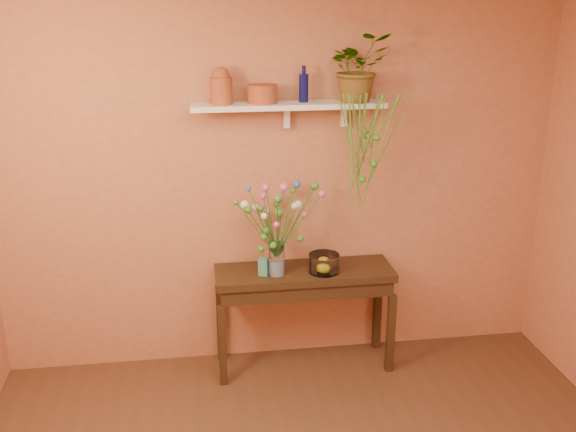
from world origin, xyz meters
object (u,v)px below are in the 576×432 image
Objects in this scene: sideboard at (304,284)px; spider_plant at (358,67)px; glass_vase at (277,261)px; glass_bowl at (324,264)px; terracotta_jug at (221,86)px; blue_bottle at (304,87)px; bouquet at (277,211)px.

sideboard is 2.80× the size of spider_plant.
spider_plant is at bearing 13.40° from glass_vase.
spider_plant is 1.36m from glass_bowl.
glass_bowl is at bearing -149.72° from spider_plant.
spider_plant is at bearing 30.28° from glass_bowl.
glass_bowl reaches higher than sideboard.
terracotta_jug is at bearing 167.70° from glass_bowl.
glass_bowl is (0.13, -0.06, 0.17)m from sideboard.
spider_plant reaches higher than glass_vase.
blue_bottle is at bearing 88.18° from sideboard.
spider_plant is 1.95× the size of glass_vase.
blue_bottle is 1.23m from glass_bowl.
glass_vase is at bearing -166.60° from spider_plant.
blue_bottle is 0.39× the size of bouquet.
sideboard is at bearing 15.59° from glass_vase.
bouquet is (-0.20, -0.05, 0.58)m from sideboard.
terracotta_jug is 0.55m from blue_bottle.
sideboard is 1.38m from blue_bottle.
terracotta_jug is 0.90m from bouquet.
bouquet is (-0.56, -0.12, -0.93)m from spider_plant.
blue_bottle is 0.53× the size of spider_plant.
spider_plant is at bearing 12.13° from sideboard.
glass_bowl is at bearing -0.13° from glass_vase.
blue_bottle reaches higher than glass_bowl.
glass_bowl is (0.33, -0.01, -0.40)m from bouquet.
spider_plant is at bearing 12.39° from bouquet.
terracotta_jug is at bearing 170.80° from sideboard.
glass_bowl is (0.67, -0.15, -1.23)m from terracotta_jug.
glass_vase reaches higher than glass_bowl.
terracotta_jug is 1.04× the size of glass_vase.
terracotta_jug reaches higher than sideboard.
glass_vase is (0.34, -0.15, -1.19)m from terracotta_jug.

